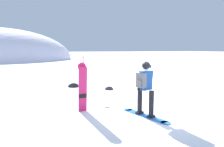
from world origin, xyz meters
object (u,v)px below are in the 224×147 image
at_px(snowboarder_main, 145,87).
at_px(spare_snowboard, 83,87).
at_px(piste_marker_near, 83,70).
at_px(rock_dark, 109,89).
at_px(rock_mid, 73,87).

relative_size(snowboarder_main, spare_snowboard, 1.08).
xyz_separation_m(piste_marker_near, rock_dark, (1.44, 0.28, -1.11)).
relative_size(snowboarder_main, piste_marker_near, 0.92).
height_order(spare_snowboard, rock_dark, spare_snowboard).
height_order(snowboarder_main, spare_snowboard, snowboarder_main).
bearing_deg(piste_marker_near, spare_snowboard, -106.17).
distance_m(snowboarder_main, spare_snowboard, 2.05).
bearing_deg(spare_snowboard, rock_dark, 53.81).
bearing_deg(spare_snowboard, snowboarder_main, -37.40).
height_order(snowboarder_main, piste_marker_near, piste_marker_near).
xyz_separation_m(spare_snowboard, rock_mid, (0.71, 4.55, -0.84)).
bearing_deg(rock_mid, snowboarder_main, -81.02).
xyz_separation_m(rock_dark, rock_mid, (-1.53, 1.48, 0.00)).
bearing_deg(rock_mid, piste_marker_near, -86.80).
bearing_deg(snowboarder_main, piste_marker_near, 101.47).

